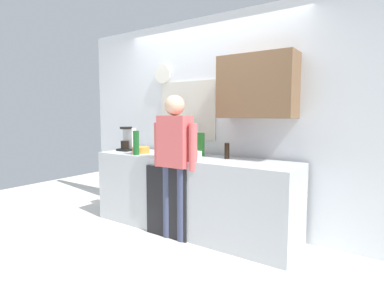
{
  "coord_description": "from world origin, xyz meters",
  "views": [
    {
      "loc": [
        2.05,
        -2.66,
        1.4
      ],
      "look_at": [
        0.06,
        0.25,
        1.05
      ],
      "focal_mm": 28.82,
      "sensor_mm": 36.0,
      "label": 1
    }
  ],
  "objects_px": {
    "coffee_maker": "(128,140)",
    "bottle_dark_sauce": "(227,151)",
    "person_at_sink": "(175,155)",
    "bottle_olive_oil": "(193,147)",
    "bottle_green_wine": "(136,143)",
    "storage_canister": "(168,148)",
    "bottle_clear_soda": "(201,144)",
    "mixing_bowl": "(141,150)",
    "cup_white_mug": "(198,155)",
    "bottle_amber_beer": "(166,148)",
    "bottle_red_vinegar": "(175,144)"
  },
  "relations": [
    {
      "from": "bottle_clear_soda",
      "to": "cup_white_mug",
      "type": "bearing_deg",
      "value": -62.65
    },
    {
      "from": "coffee_maker",
      "to": "bottle_clear_soda",
      "type": "height_order",
      "value": "coffee_maker"
    },
    {
      "from": "bottle_red_vinegar",
      "to": "cup_white_mug",
      "type": "bearing_deg",
      "value": -29.94
    },
    {
      "from": "bottle_amber_beer",
      "to": "bottle_red_vinegar",
      "type": "bearing_deg",
      "value": 115.47
    },
    {
      "from": "bottle_green_wine",
      "to": "bottle_clear_soda",
      "type": "bearing_deg",
      "value": 27.83
    },
    {
      "from": "cup_white_mug",
      "to": "bottle_amber_beer",
      "type": "bearing_deg",
      "value": -165.39
    },
    {
      "from": "coffee_maker",
      "to": "storage_canister",
      "type": "relative_size",
      "value": 1.94
    },
    {
      "from": "bottle_amber_beer",
      "to": "bottle_dark_sauce",
      "type": "xyz_separation_m",
      "value": [
        0.61,
        0.34,
        -0.03
      ]
    },
    {
      "from": "mixing_bowl",
      "to": "cup_white_mug",
      "type": "bearing_deg",
      "value": -4.24
    },
    {
      "from": "person_at_sink",
      "to": "bottle_red_vinegar",
      "type": "bearing_deg",
      "value": 137.36
    },
    {
      "from": "bottle_amber_beer",
      "to": "bottle_green_wine",
      "type": "xyz_separation_m",
      "value": [
        -0.47,
        0.0,
        0.03
      ]
    },
    {
      "from": "bottle_clear_soda",
      "to": "bottle_olive_oil",
      "type": "relative_size",
      "value": 1.12
    },
    {
      "from": "bottle_clear_soda",
      "to": "mixing_bowl",
      "type": "height_order",
      "value": "bottle_clear_soda"
    },
    {
      "from": "bottle_amber_beer",
      "to": "person_at_sink",
      "type": "relative_size",
      "value": 0.14
    },
    {
      "from": "bottle_red_vinegar",
      "to": "mixing_bowl",
      "type": "relative_size",
      "value": 1.0
    },
    {
      "from": "bottle_dark_sauce",
      "to": "storage_canister",
      "type": "xyz_separation_m",
      "value": [
        -0.73,
        -0.16,
        -0.0
      ]
    },
    {
      "from": "bottle_green_wine",
      "to": "bottle_red_vinegar",
      "type": "bearing_deg",
      "value": 58.71
    },
    {
      "from": "coffee_maker",
      "to": "bottle_dark_sauce",
      "type": "xyz_separation_m",
      "value": [
        1.51,
        0.07,
        -0.06
      ]
    },
    {
      "from": "coffee_maker",
      "to": "bottle_amber_beer",
      "type": "distance_m",
      "value": 0.94
    },
    {
      "from": "bottle_dark_sauce",
      "to": "mixing_bowl",
      "type": "bearing_deg",
      "value": -171.52
    },
    {
      "from": "storage_canister",
      "to": "bottle_green_wine",
      "type": "bearing_deg",
      "value": -152.53
    },
    {
      "from": "cup_white_mug",
      "to": "bottle_dark_sauce",
      "type": "bearing_deg",
      "value": 46.79
    },
    {
      "from": "bottle_olive_oil",
      "to": "cup_white_mug",
      "type": "bearing_deg",
      "value": -30.92
    },
    {
      "from": "bottle_clear_soda",
      "to": "person_at_sink",
      "type": "relative_size",
      "value": 0.17
    },
    {
      "from": "coffee_maker",
      "to": "cup_white_mug",
      "type": "relative_size",
      "value": 3.47
    },
    {
      "from": "bottle_red_vinegar",
      "to": "person_at_sink",
      "type": "height_order",
      "value": "person_at_sink"
    },
    {
      "from": "bottle_olive_oil",
      "to": "bottle_green_wine",
      "type": "height_order",
      "value": "bottle_green_wine"
    },
    {
      "from": "bottle_clear_soda",
      "to": "bottle_green_wine",
      "type": "relative_size",
      "value": 0.93
    },
    {
      "from": "cup_white_mug",
      "to": "bottle_olive_oil",
      "type": "bearing_deg",
      "value": 149.08
    },
    {
      "from": "coffee_maker",
      "to": "bottle_clear_soda",
      "type": "xyz_separation_m",
      "value": [
        1.13,
        0.11,
        -0.01
      ]
    },
    {
      "from": "bottle_red_vinegar",
      "to": "bottle_olive_oil",
      "type": "distance_m",
      "value": 0.54
    },
    {
      "from": "coffee_maker",
      "to": "bottle_red_vinegar",
      "type": "distance_m",
      "value": 0.71
    },
    {
      "from": "mixing_bowl",
      "to": "bottle_amber_beer",
      "type": "bearing_deg",
      "value": -16.95
    },
    {
      "from": "bottle_clear_soda",
      "to": "cup_white_mug",
      "type": "xyz_separation_m",
      "value": [
        0.14,
        -0.28,
        -0.09
      ]
    },
    {
      "from": "cup_white_mug",
      "to": "mixing_bowl",
      "type": "height_order",
      "value": "cup_white_mug"
    },
    {
      "from": "coffee_maker",
      "to": "bottle_red_vinegar",
      "type": "bearing_deg",
      "value": 14.01
    },
    {
      "from": "bottle_clear_soda",
      "to": "person_at_sink",
      "type": "bearing_deg",
      "value": -96.41
    },
    {
      "from": "bottle_clear_soda",
      "to": "bottle_dark_sauce",
      "type": "xyz_separation_m",
      "value": [
        0.37,
        -0.04,
        -0.05
      ]
    },
    {
      "from": "coffee_maker",
      "to": "person_at_sink",
      "type": "relative_size",
      "value": 0.21
    },
    {
      "from": "person_at_sink",
      "to": "bottle_olive_oil",
      "type": "bearing_deg",
      "value": 82.23
    },
    {
      "from": "bottle_amber_beer",
      "to": "person_at_sink",
      "type": "bearing_deg",
      "value": -20.85
    },
    {
      "from": "bottle_olive_oil",
      "to": "bottle_amber_beer",
      "type": "bearing_deg",
      "value": -146.84
    },
    {
      "from": "bottle_dark_sauce",
      "to": "person_at_sink",
      "type": "relative_size",
      "value": 0.11
    },
    {
      "from": "storage_canister",
      "to": "person_at_sink",
      "type": "bearing_deg",
      "value": -39.69
    },
    {
      "from": "bottle_clear_soda",
      "to": "bottle_green_wine",
      "type": "xyz_separation_m",
      "value": [
        -0.71,
        -0.38,
        0.01
      ]
    },
    {
      "from": "coffee_maker",
      "to": "mixing_bowl",
      "type": "relative_size",
      "value": 1.5
    },
    {
      "from": "cup_white_mug",
      "to": "person_at_sink",
      "type": "relative_size",
      "value": 0.06
    },
    {
      "from": "bottle_dark_sauce",
      "to": "storage_canister",
      "type": "distance_m",
      "value": 0.75
    },
    {
      "from": "bottle_red_vinegar",
      "to": "storage_canister",
      "type": "height_order",
      "value": "bottle_red_vinegar"
    },
    {
      "from": "coffee_maker",
      "to": "bottle_olive_oil",
      "type": "distance_m",
      "value": 1.16
    }
  ]
}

